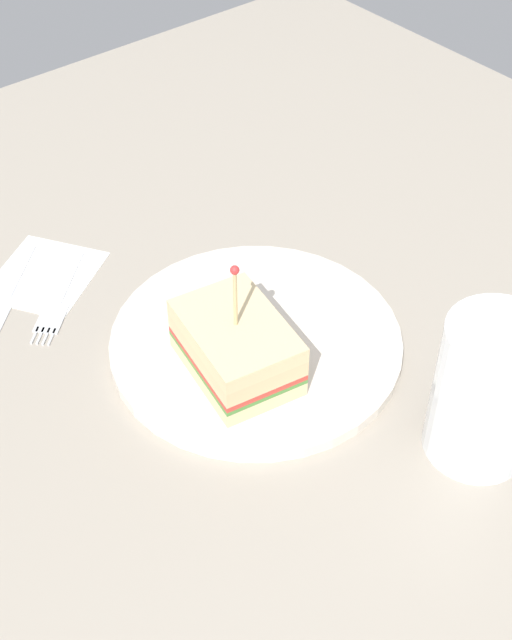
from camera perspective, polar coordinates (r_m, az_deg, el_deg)
ground_plane at (r=73.78cm, az=-0.00°, el=-2.29°), size 106.55×106.55×2.00cm
plate at (r=72.69cm, az=-0.00°, el=-1.45°), size 24.30×24.30×1.07cm
sandwich_half_center at (r=68.00cm, az=-1.29°, el=-1.77°), size 11.15×8.66×10.71cm
drink_glass at (r=64.27cm, az=14.77°, el=-4.89°), size 7.70×7.70×11.77cm
napkin at (r=81.99cm, az=-13.62°, el=2.87°), size 12.44×12.73×0.15cm
fork at (r=78.37cm, az=-12.91°, el=0.87°), size 9.11×9.71×0.35cm
knife at (r=80.50cm, az=-15.89°, el=1.53°), size 9.43×9.80×0.35cm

